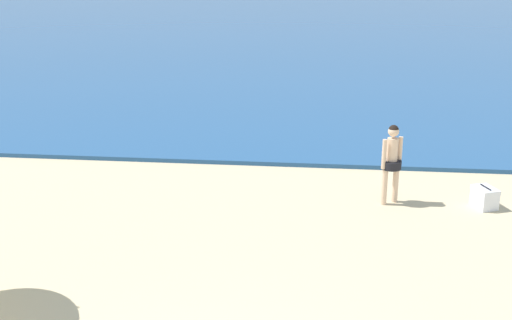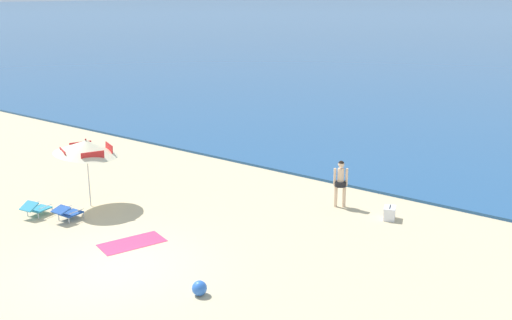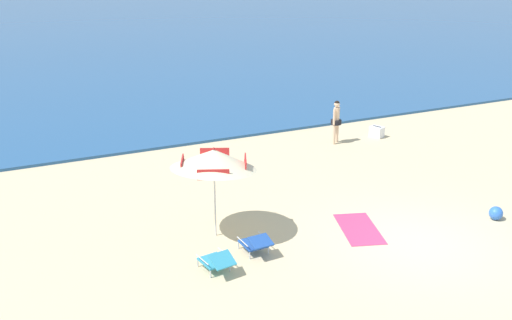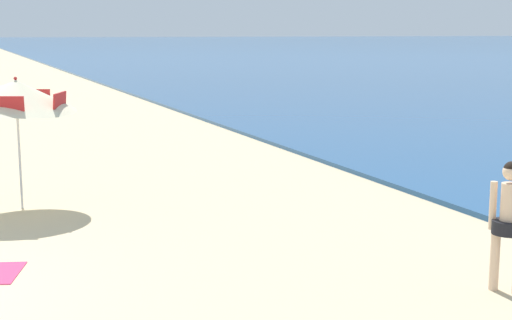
# 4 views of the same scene
# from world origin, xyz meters

# --- Properties ---
(beach_umbrella_striped_main) EXTENTS (2.93, 2.93, 2.35)m
(beach_umbrella_striped_main) POSITION_xyz_m (-4.27, 2.43, 2.01)
(beach_umbrella_striped_main) COLOR silver
(beach_umbrella_striped_main) RESTS_ON ground
(person_standing_near_shore) EXTENTS (0.40, 0.39, 1.58)m
(person_standing_near_shore) POSITION_xyz_m (2.31, 7.39, 0.91)
(person_standing_near_shore) COLOR beige
(person_standing_near_shore) RESTS_ON ground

